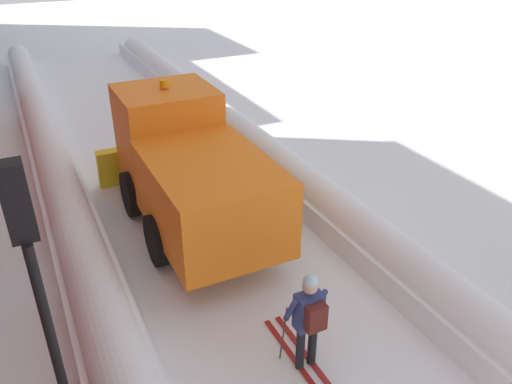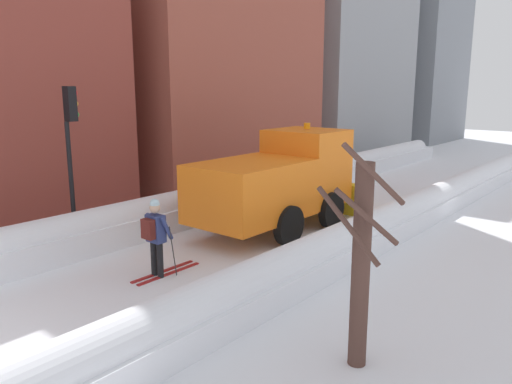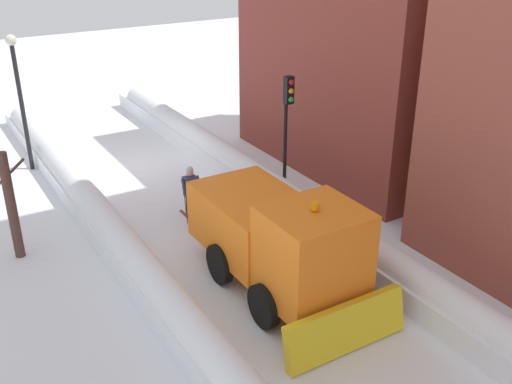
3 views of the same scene
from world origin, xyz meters
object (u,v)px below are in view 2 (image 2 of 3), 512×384
traffic_light_pole (71,135)px  bare_tree_near (361,262)px  plow_truck (280,181)px  skier (156,234)px

traffic_light_pole → bare_tree_near: 8.91m
plow_truck → skier: bearing=-87.9°
skier → bare_tree_near: bare_tree_near is taller
skier → bare_tree_near: size_ratio=0.51×
plow_truck → skier: 4.90m
plow_truck → bare_tree_near: (5.45, -5.30, 0.20)m
skier → bare_tree_near: bearing=-4.6°
plow_truck → bare_tree_near: bare_tree_near is taller
skier → traffic_light_pole: size_ratio=0.43×
plow_truck → traffic_light_pole: traffic_light_pole is taller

